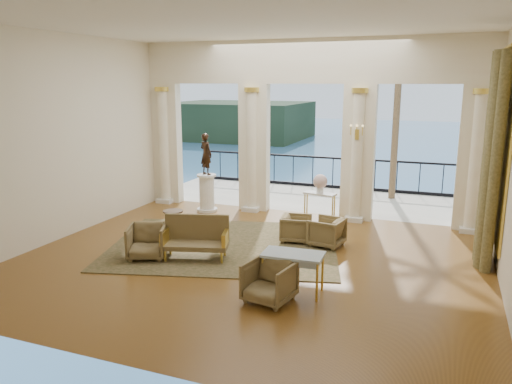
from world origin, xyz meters
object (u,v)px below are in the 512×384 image
at_px(armchair_c, 326,231).
at_px(side_table, 173,215).
at_px(armchair_d, 296,227).
at_px(settee, 196,237).
at_px(armchair_b, 269,280).
at_px(armchair_a, 147,240).
at_px(game_table, 293,257).
at_px(pedestal, 207,193).
at_px(console_table, 320,198).
at_px(statue, 206,154).

distance_m(armchair_c, side_table, 3.34).
bearing_deg(armchair_c, side_table, -63.70).
bearing_deg(armchair_d, settee, 129.57).
relative_size(armchair_c, armchair_d, 1.06).
xyz_separation_m(armchair_b, settee, (-2.05, 1.39, 0.06)).
bearing_deg(armchair_a, armchair_d, 17.26).
bearing_deg(armchair_d, game_table, -172.93).
relative_size(game_table, side_table, 1.45).
distance_m(armchair_a, pedestal, 3.79).
relative_size(armchair_d, settee, 0.46).
xyz_separation_m(armchair_b, console_table, (-0.38, 4.81, 0.26)).
bearing_deg(armchair_c, console_table, -151.28).
relative_size(armchair_c, pedestal, 0.67).
distance_m(armchair_c, console_table, 1.89).
xyz_separation_m(armchair_c, game_table, (0.03, -2.56, 0.27)).
relative_size(settee, side_table, 1.97).
bearing_deg(settee, console_table, 47.57).
bearing_deg(game_table, settee, 155.75).
xyz_separation_m(armchair_d, pedestal, (-3.02, 1.67, 0.16)).
xyz_separation_m(pedestal, side_table, (0.52, -2.67, 0.12)).
height_order(armchair_c, game_table, game_table).
bearing_deg(statue, game_table, 155.49).
bearing_deg(armchair_b, settee, 156.43).
bearing_deg(settee, armchair_b, -50.63).
xyz_separation_m(armchair_b, armchair_d, (-0.48, 3.12, -0.04)).
bearing_deg(pedestal, armchair_a, -81.65).
xyz_separation_m(armchair_a, game_table, (3.20, -0.55, 0.24)).
relative_size(armchair_a, console_table, 0.89).
distance_m(game_table, side_table, 3.62).
distance_m(armchair_a, side_table, 1.10).
bearing_deg(side_table, pedestal, 101.08).
bearing_deg(statue, armchair_d, 175.54).
distance_m(armchair_a, statue, 3.97).
distance_m(armchair_c, statue, 4.29).
xyz_separation_m(armchair_b, side_table, (-2.98, 2.11, 0.24)).
bearing_deg(side_table, game_table, -26.79).
xyz_separation_m(armchair_a, side_table, (-0.03, 1.08, 0.23)).
bearing_deg(console_table, statue, -168.19).
height_order(armchair_c, statue, statue).
distance_m(game_table, pedestal, 5.71).
bearing_deg(side_table, armchair_b, -35.30).
bearing_deg(armchair_c, statue, -105.03).
bearing_deg(game_table, armchair_b, -119.83).
relative_size(armchair_b, side_table, 1.03).
bearing_deg(console_table, side_table, -122.58).
distance_m(armchair_a, armchair_d, 3.23).
height_order(settee, side_table, settee).
bearing_deg(settee, armchair_a, -175.46).
xyz_separation_m(settee, game_table, (2.29, -0.90, 0.19)).
relative_size(armchair_b, armchair_c, 1.07).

